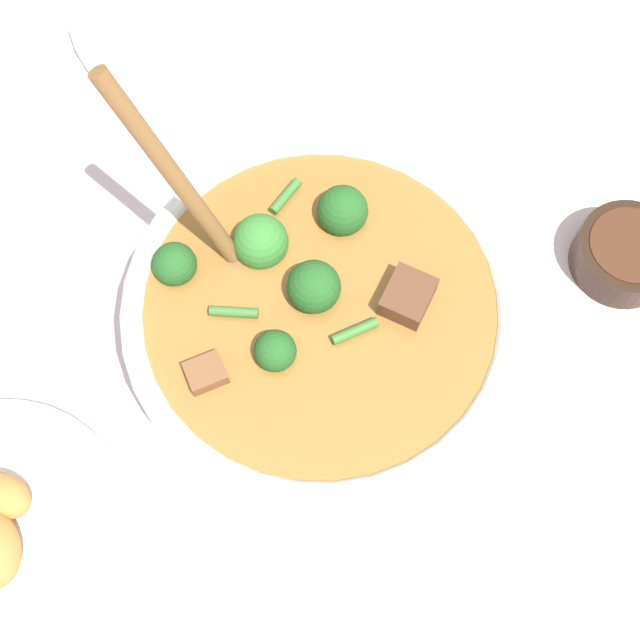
# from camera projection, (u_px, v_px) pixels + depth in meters

# --- Properties ---
(ground_plane) EXTENTS (4.00, 4.00, 0.00)m
(ground_plane) POSITION_uv_depth(u_px,v_px,m) (320.00, 350.00, 0.63)
(ground_plane) COLOR silver
(stew_bowl) EXTENTS (0.27, 0.27, 0.24)m
(stew_bowl) POSITION_uv_depth(u_px,v_px,m) (319.00, 322.00, 0.58)
(stew_bowl) COLOR white
(stew_bowl) RESTS_ON ground_plane
(condiment_bowl) EXTENTS (0.08, 0.08, 0.03)m
(condiment_bowl) POSITION_uv_depth(u_px,v_px,m) (626.00, 253.00, 0.64)
(condiment_bowl) COLOR black
(condiment_bowl) RESTS_ON ground_plane
(empty_plate) EXTENTS (0.25, 0.25, 0.02)m
(empty_plate) POSITION_uv_depth(u_px,v_px,m) (204.00, 2.00, 0.75)
(empty_plate) COLOR white
(empty_plate) RESTS_ON ground_plane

